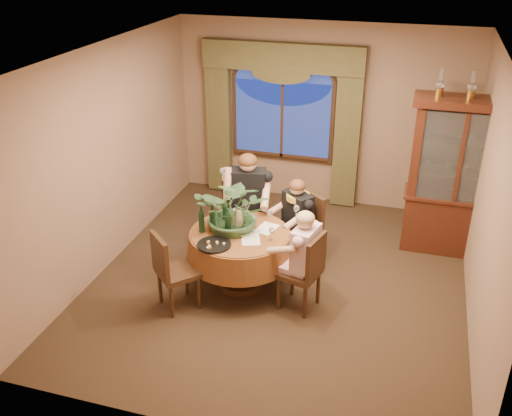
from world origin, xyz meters
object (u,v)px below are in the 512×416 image
(chair_front_left, at_px, (178,270))
(wine_bottle_3, at_px, (228,221))
(wine_bottle_0, at_px, (201,219))
(olive_bowl, at_px, (241,234))
(chair_right, at_px, (299,271))
(wine_bottle_1, at_px, (225,211))
(china_cabinet, at_px, (456,178))
(dining_table, at_px, (240,259))
(chair_back_right, at_px, (300,232))
(wine_bottle_2, at_px, (213,218))
(oil_lamp_left, at_px, (440,82))
(person_scarf, at_px, (297,223))
(person_back, at_px, (248,204))
(oil_lamp_right, at_px, (505,87))
(person_pink, at_px, (305,260))
(oil_lamp_center, at_px, (472,85))
(chair_back, at_px, (238,219))
(stoneware_vase, at_px, (238,218))
(centerpiece_plant, at_px, (235,183))

(chair_front_left, bearing_deg, wine_bottle_3, 93.22)
(wine_bottle_0, bearing_deg, olive_bowl, 4.15)
(chair_right, bearing_deg, wine_bottle_1, 84.77)
(china_cabinet, xyz_separation_m, wine_bottle_0, (-2.87, -1.76, -0.15))
(dining_table, relative_size, chair_back_right, 1.34)
(wine_bottle_0, relative_size, wine_bottle_2, 1.00)
(oil_lamp_left, relative_size, olive_bowl, 2.37)
(oil_lamp_left, distance_m, person_scarf, 2.47)
(oil_lamp_left, relative_size, person_back, 0.24)
(oil_lamp_right, height_order, person_pink, oil_lamp_right)
(oil_lamp_center, bearing_deg, chair_back, -162.62)
(dining_table, distance_m, person_pink, 0.89)
(wine_bottle_2, bearing_deg, oil_lamp_right, 28.52)
(stoneware_vase, bearing_deg, china_cabinet, 31.90)
(oil_lamp_center, bearing_deg, oil_lamp_left, 180.00)
(chair_back_right, height_order, person_back, person_back)
(chair_right, xyz_separation_m, wine_bottle_1, (-1.01, 0.38, 0.44))
(centerpiece_plant, bearing_deg, chair_front_left, -124.89)
(chair_back, xyz_separation_m, person_scarf, (0.83, -0.13, 0.13))
(wine_bottle_1, bearing_deg, wine_bottle_2, -111.72)
(person_pink, distance_m, person_scarf, 0.90)
(oil_lamp_center, bearing_deg, person_pink, -131.04)
(wine_bottle_1, bearing_deg, chair_front_left, -112.86)
(person_pink, height_order, wine_bottle_0, person_pink)
(person_scarf, height_order, wine_bottle_1, person_scarf)
(person_pink, xyz_separation_m, person_scarf, (-0.28, 0.85, -0.00))
(oil_lamp_center, height_order, wine_bottle_1, oil_lamp_center)
(olive_bowl, xyz_separation_m, wine_bottle_3, (-0.16, 0.01, 0.14))
(oil_lamp_left, bearing_deg, wine_bottle_0, -144.87)
(chair_right, xyz_separation_m, chair_back_right, (-0.19, 0.90, 0.00))
(chair_front_left, relative_size, person_back, 0.67)
(chair_front_left, height_order, centerpiece_plant, centerpiece_plant)
(chair_back_right, distance_m, wine_bottle_0, 1.37)
(oil_lamp_left, distance_m, centerpiece_plant, 2.82)
(oil_lamp_left, bearing_deg, chair_back_right, -147.00)
(china_cabinet, bearing_deg, person_back, -161.98)
(chair_front_left, bearing_deg, chair_right, 59.07)
(chair_right, relative_size, chair_front_left, 1.00)
(chair_back_right, distance_m, wine_bottle_3, 1.13)
(china_cabinet, xyz_separation_m, olive_bowl, (-2.40, -1.73, -0.29))
(chair_right, distance_m, chair_front_left, 1.39)
(chair_right, bearing_deg, person_back, 57.37)
(wine_bottle_0, xyz_separation_m, wine_bottle_2, (0.12, 0.06, 0.00))
(chair_front_left, relative_size, wine_bottle_0, 2.91)
(stoneware_vase, bearing_deg, oil_lamp_right, 28.47)
(chair_back_right, bearing_deg, wine_bottle_2, 79.52)
(dining_table, xyz_separation_m, chair_back_right, (0.59, 0.69, 0.10))
(chair_back_right, bearing_deg, chair_front_left, 88.77)
(person_scarf, bearing_deg, person_back, 27.86)
(china_cabinet, xyz_separation_m, oil_lamp_left, (-0.37, 0.00, 1.23))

